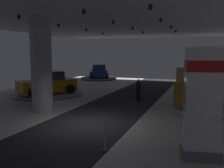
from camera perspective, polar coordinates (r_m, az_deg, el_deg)
ground at (r=12.20m, az=-5.86°, el=-9.30°), size 24.00×44.00×0.06m
ceiling_with_spotlights at (r=11.89m, az=-6.23°, el=17.41°), size 24.00×44.00×0.39m
column_left at (r=14.89m, az=-16.15°, el=4.29°), size 1.22×1.22×5.50m
brand_sign_pylon at (r=8.28m, az=20.32°, el=-4.04°), size 1.37×0.90×3.63m
display_platform_mid_left at (r=19.23m, az=-14.81°, el=-2.71°), size 5.36×5.36×0.36m
display_car_mid_left at (r=19.11m, az=-14.81°, el=0.05°), size 3.72×4.53×1.71m
display_platform_deep_left at (r=32.13m, az=-3.11°, el=1.34°), size 4.70×4.70×0.27m
display_car_deep_left at (r=32.02m, az=-3.12°, el=2.90°), size 3.60×4.56×1.71m
display_platform_mid_right at (r=16.19m, az=24.15°, el=-5.18°), size 5.68×5.68×0.24m
pickup_truck_mid_right at (r=15.89m, az=23.28°, el=-1.55°), size 5.70×4.05×2.30m
display_platform_deep_right at (r=29.29m, az=21.22°, el=0.35°), size 5.68×5.68×0.33m
pickup_truck_deep_right at (r=28.95m, az=21.74°, el=2.41°), size 5.03×5.40×2.30m
visitor_walking_near at (r=17.60m, az=6.17°, el=-1.09°), size 0.32×0.32×1.59m
stanchion_a at (r=8.86m, az=-1.72°, el=-13.04°), size 0.28×0.28×1.01m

